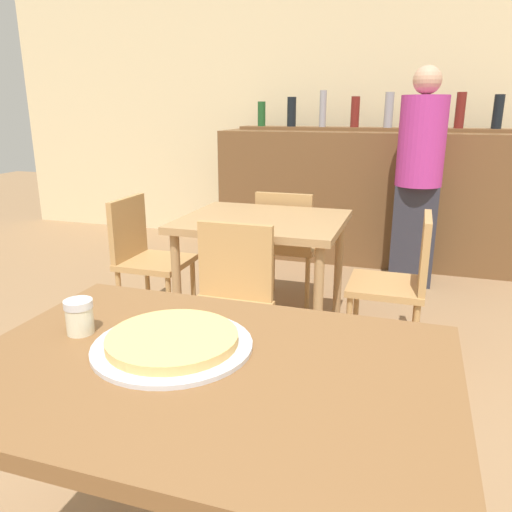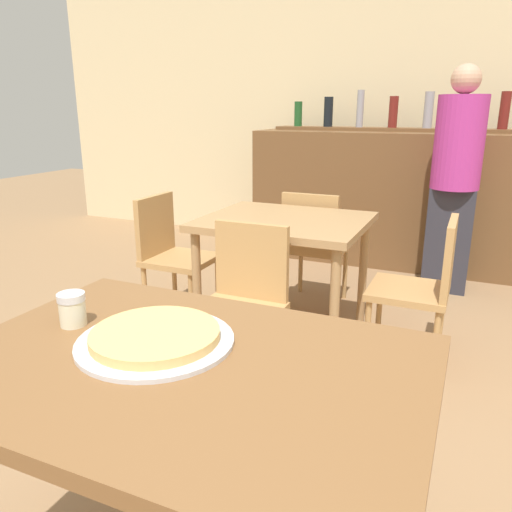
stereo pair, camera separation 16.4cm
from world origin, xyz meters
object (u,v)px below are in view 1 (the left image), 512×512
chair_far_side_front (228,298)px  cheese_shaker (79,316)px  chair_far_side_back (287,240)px  person_standing (419,172)px  pizza_tray (173,342)px  chair_far_side_left (145,252)px  chair_far_side_right (401,277)px

chair_far_side_front → cheese_shaker: (0.00, -1.08, 0.35)m
chair_far_side_back → person_standing: person_standing is taller
chair_far_side_back → pizza_tray: (0.27, -2.21, 0.32)m
chair_far_side_left → person_standing: size_ratio=0.50×
chair_far_side_back → chair_far_side_right: 0.96m
cheese_shaker → person_standing: size_ratio=0.06×
chair_far_side_left → cheese_shaker: bearing=-154.6°
chair_far_side_back → cheese_shaker: (0.00, -2.21, 0.35)m
cheese_shaker → person_standing: person_standing is taller
chair_far_side_left → chair_far_side_back: bearing=-54.0°
chair_far_side_back → chair_far_side_front: bearing=90.0°
chair_far_side_left → chair_far_side_right: size_ratio=1.00×
pizza_tray → chair_far_side_front: bearing=104.1°
chair_far_side_left → chair_far_side_right: (1.56, 0.00, 0.00)m
chair_far_side_front → chair_far_side_back: bearing=90.0°
chair_far_side_left → pizza_tray: bearing=-147.5°
chair_far_side_left → chair_far_side_front: bearing=-126.0°
chair_far_side_right → pizza_tray: 1.75m
chair_far_side_left → person_standing: 2.10m
chair_far_side_left → chair_far_side_right: same height
cheese_shaker → chair_far_side_left: bearing=115.4°
cheese_shaker → person_standing: (0.82, 2.94, 0.06)m
person_standing → chair_far_side_left: bearing=-141.0°
chair_far_side_front → cheese_shaker: 1.13m
chair_far_side_front → cheese_shaker: bearing=-89.9°
cheese_shaker → chair_far_side_front: bearing=90.1°
chair_far_side_right → cheese_shaker: (-0.78, -1.64, 0.35)m
pizza_tray → cheese_shaker: 0.27m
chair_far_side_back → chair_far_side_right: same height
chair_far_side_front → chair_far_side_back: same height
chair_far_side_front → chair_far_side_right: same height
chair_far_side_left → pizza_tray: chair_far_side_left is taller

